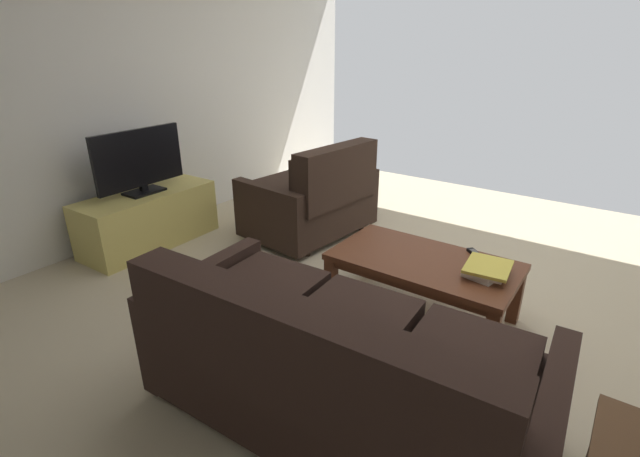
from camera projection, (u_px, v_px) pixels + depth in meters
ground_plane at (432, 305)px, 3.12m from camera, size 5.65×5.75×0.01m
wall_right at (156, 92)px, 4.15m from camera, size 0.12×5.75×2.51m
sofa_main at (333, 365)px, 2.00m from camera, size 1.84×0.96×0.82m
loveseat_near at (314, 198)px, 4.11m from camera, size 0.92×1.19×0.88m
coffee_table at (423, 268)px, 2.87m from camera, size 1.14×0.64×0.41m
tv_stand at (148, 219)px, 3.96m from camera, size 0.51×1.19×0.48m
flat_tv at (139, 161)px, 3.76m from camera, size 0.21×0.83×0.54m
book_stack at (486, 269)px, 2.64m from camera, size 0.27×0.31×0.07m
tv_remote at (476, 254)px, 2.89m from camera, size 0.15×0.14×0.02m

